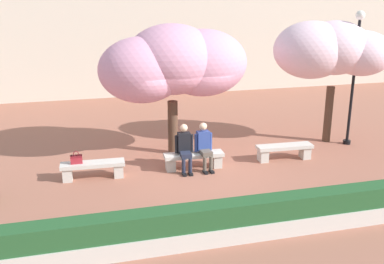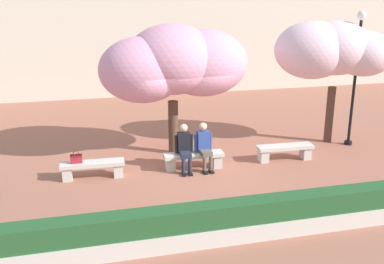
# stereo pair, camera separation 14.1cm
# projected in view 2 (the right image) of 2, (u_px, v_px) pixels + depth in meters

# --- Properties ---
(ground_plane) EXTENTS (100.00, 100.00, 0.00)m
(ground_plane) POSITION_uv_depth(u_px,v_px,m) (194.00, 168.00, 12.46)
(ground_plane) COLOR #9E604C
(building_facade) EXTENTS (28.00, 4.00, 7.02)m
(building_facade) POSITION_uv_depth(u_px,v_px,m) (136.00, 18.00, 22.09)
(building_facade) COLOR beige
(building_facade) RESTS_ON ground
(stone_bench_west_end) EXTENTS (1.66, 0.49, 0.45)m
(stone_bench_west_end) POSITION_uv_depth(u_px,v_px,m) (93.00, 167.00, 11.73)
(stone_bench_west_end) COLOR beige
(stone_bench_west_end) RESTS_ON ground
(stone_bench_near_west) EXTENTS (1.66, 0.49, 0.45)m
(stone_bench_near_west) POSITION_uv_depth(u_px,v_px,m) (194.00, 158.00, 12.37)
(stone_bench_near_west) COLOR beige
(stone_bench_near_west) RESTS_ON ground
(stone_bench_center) EXTENTS (1.66, 0.49, 0.45)m
(stone_bench_center) POSITION_uv_depth(u_px,v_px,m) (285.00, 150.00, 13.00)
(stone_bench_center) COLOR beige
(stone_bench_center) RESTS_ON ground
(person_seated_left) EXTENTS (0.51, 0.69, 1.29)m
(person_seated_left) POSITION_uv_depth(u_px,v_px,m) (184.00, 146.00, 12.13)
(person_seated_left) COLOR black
(person_seated_left) RESTS_ON ground
(person_seated_right) EXTENTS (0.51, 0.70, 1.29)m
(person_seated_right) POSITION_uv_depth(u_px,v_px,m) (204.00, 144.00, 12.26)
(person_seated_right) COLOR black
(person_seated_right) RESTS_ON ground
(handbag) EXTENTS (0.30, 0.15, 0.34)m
(handbag) POSITION_uv_depth(u_px,v_px,m) (76.00, 158.00, 11.58)
(handbag) COLOR #A3232D
(handbag) RESTS_ON stone_bench_west_end
(cherry_tree_main) EXTENTS (4.32, 2.78, 3.85)m
(cherry_tree_main) POSITION_uv_depth(u_px,v_px,m) (174.00, 63.00, 12.81)
(cherry_tree_main) COLOR #513828
(cherry_tree_main) RESTS_ON ground
(cherry_tree_secondary) EXTENTS (3.62, 2.38, 3.87)m
(cherry_tree_secondary) POSITION_uv_depth(u_px,v_px,m) (332.00, 50.00, 13.78)
(cherry_tree_secondary) COLOR #513828
(cherry_tree_secondary) RESTS_ON ground
(lamp_post_with_banner) EXTENTS (0.54, 0.28, 4.17)m
(lamp_post_with_banner) POSITION_uv_depth(u_px,v_px,m) (357.00, 67.00, 13.71)
(lamp_post_with_banner) COLOR black
(lamp_post_with_banner) RESTS_ON ground
(planter_hedge_foreground) EXTENTS (10.81, 0.50, 0.80)m
(planter_hedge_foreground) POSITION_uv_depth(u_px,v_px,m) (242.00, 220.00, 8.82)
(planter_hedge_foreground) COLOR beige
(planter_hedge_foreground) RESTS_ON ground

